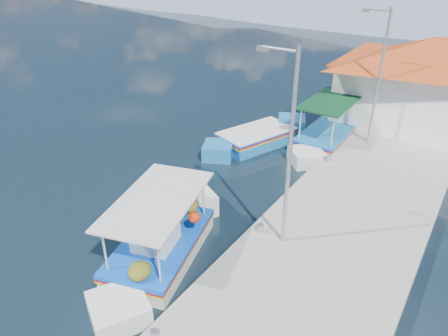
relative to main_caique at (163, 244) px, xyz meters
The scene contains 9 objects.
ground 1.62m from the main_caique, behind, with size 160.00×160.00×0.00m, color black.
quay 7.56m from the main_caique, 54.84° to the left, with size 5.00×44.00×0.50m, color #9C9A92.
bollards 5.88m from the main_caique, 67.47° to the left, with size 0.20×17.20×0.30m.
main_caique is the anchor object (origin of this frame).
caique_green_canopy 10.88m from the main_caique, 83.87° to the left, with size 2.05×6.72×2.51m.
caique_blue_hull 9.09m from the main_caique, 100.85° to the left, with size 3.37×6.21×1.17m.
harbor_building 16.04m from the main_caique, 72.97° to the left, with size 10.49×10.49×4.40m.
lamp_post_near 5.00m from the main_caique, 36.34° to the left, with size 1.21×0.14×6.00m.
lamp_post_far 12.05m from the main_caique, 75.17° to the left, with size 1.21×0.14×6.00m.
Camera 1 is at (8.79, -7.64, 8.62)m, focal length 33.12 mm.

